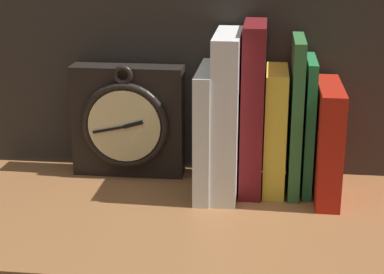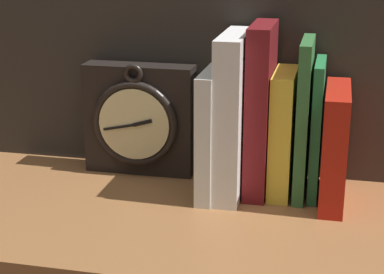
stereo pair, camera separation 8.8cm
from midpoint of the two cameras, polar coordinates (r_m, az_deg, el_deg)
name	(u,v)px [view 1 (the left image)]	position (r m, az deg, el deg)	size (l,w,h in m)	color
clock	(128,121)	(1.06, -8.12, 1.36)	(0.18, 0.06, 0.19)	black
book_slot0_white	(206,130)	(0.98, -1.32, 0.58)	(0.02, 0.16, 0.19)	silver
book_slot1_white	(227,114)	(0.97, 0.52, 2.04)	(0.04, 0.15, 0.25)	white
book_slot2_maroon	(253,108)	(0.98, 2.88, 2.56)	(0.03, 0.13, 0.26)	maroon
book_slot3_yellow	(275,130)	(0.99, 4.88, 0.59)	(0.03, 0.12, 0.19)	yellow
book_slot4_green	(296,116)	(0.98, 6.68, 1.86)	(0.02, 0.12, 0.24)	#326C37
book_slot5_green	(308,125)	(0.99, 7.80, 1.01)	(0.01, 0.11, 0.21)	#257341
book_slot6_red	(327,141)	(0.98, 9.42, -0.38)	(0.03, 0.16, 0.17)	#B21E11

